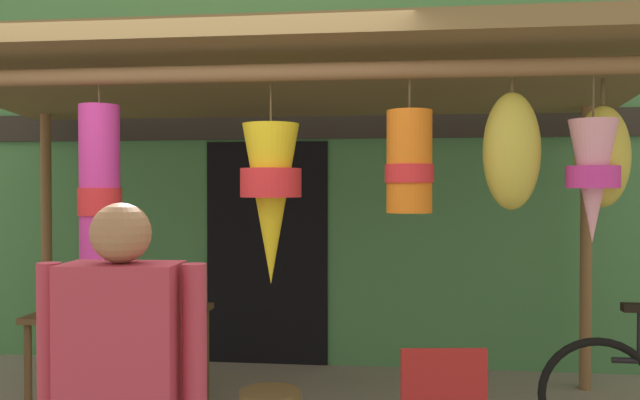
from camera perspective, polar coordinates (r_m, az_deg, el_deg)
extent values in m
cube|color=#47844C|center=(6.06, -4.28, 2.39)|extent=(12.99, 0.25, 3.46)
cube|color=#2D2823|center=(5.94, -4.56, 6.42)|extent=(11.69, 0.04, 0.24)
cube|color=black|center=(5.96, -4.62, -4.59)|extent=(1.10, 0.03, 2.00)
cylinder|color=brown|center=(6.17, -22.63, -3.37)|extent=(0.09, 0.09, 2.24)
cylinder|color=brown|center=(5.57, 22.07, -3.84)|extent=(0.09, 0.09, 2.24)
cylinder|color=brown|center=(3.79, -5.32, 10.91)|extent=(4.69, 0.10, 0.10)
cylinder|color=brown|center=(5.47, -1.50, 9.47)|extent=(4.69, 0.10, 0.10)
cube|color=olive|center=(4.64, -3.06, 10.61)|extent=(4.99, 2.20, 0.31)
cylinder|color=brown|center=(4.12, -18.61, 8.58)|extent=(0.01, 0.01, 0.11)
cylinder|color=#D13399|center=(4.09, -18.57, 1.53)|extent=(0.23, 0.23, 0.90)
cylinder|color=red|center=(4.09, -18.56, -0.14)|extent=(0.25, 0.25, 0.16)
cylinder|color=brown|center=(3.84, -4.29, 8.31)|extent=(0.01, 0.01, 0.23)
cone|color=yellow|center=(3.81, -4.28, -0.36)|extent=(0.33, 0.33, 0.93)
cylinder|color=red|center=(3.81, -4.28, 1.50)|extent=(0.35, 0.35, 0.17)
cylinder|color=brown|center=(3.72, 7.77, 9.00)|extent=(0.01, 0.01, 0.17)
cylinder|color=orange|center=(3.69, 7.75, 3.31)|extent=(0.25, 0.25, 0.57)
cylinder|color=red|center=(3.69, 7.75, 2.29)|extent=(0.27, 0.27, 0.10)
cylinder|color=brown|center=(3.85, 22.62, 8.19)|extent=(0.01, 0.01, 0.23)
cone|color=pink|center=(3.82, 22.57, 1.51)|extent=(0.26, 0.26, 0.66)
cylinder|color=#D13399|center=(3.82, 22.57, 1.85)|extent=(0.28, 0.28, 0.12)
cylinder|color=#4C3D23|center=(3.96, 23.34, 8.59)|extent=(0.02, 0.02, 0.15)
ellipsoid|color=gold|center=(3.92, 23.30, 3.47)|extent=(0.29, 0.25, 0.56)
cylinder|color=#4C3D23|center=(3.79, 16.31, 9.52)|extent=(0.02, 0.02, 0.08)
ellipsoid|color=gold|center=(3.76, 16.28, 4.08)|extent=(0.31, 0.26, 0.65)
cube|color=brown|center=(4.83, -16.82, -9.36)|extent=(1.11, 0.74, 0.04)
cylinder|color=brown|center=(4.86, -23.99, -13.79)|extent=(0.05, 0.05, 0.70)
cylinder|color=brown|center=(4.45, -12.33, -15.14)|extent=(0.05, 0.05, 0.70)
cylinder|color=brown|center=(5.41, -20.43, -12.25)|extent=(0.05, 0.05, 0.70)
cylinder|color=brown|center=(5.03, -9.87, -13.20)|extent=(0.05, 0.05, 0.70)
ellipsoid|color=green|center=(4.83, -17.18, -8.25)|extent=(0.58, 0.40, 0.14)
ellipsoid|color=red|center=(4.76, -16.43, -8.31)|extent=(0.26, 0.20, 0.10)
cube|color=#AD1E1E|center=(3.23, 10.68, -16.03)|extent=(0.40, 0.09, 0.40)
torus|color=black|center=(4.47, 22.97, -15.36)|extent=(0.71, 0.06, 0.71)
cylinder|color=black|center=(4.45, 25.97, -10.43)|extent=(0.03, 0.03, 0.30)
cube|color=black|center=(4.42, 25.98, -8.40)|extent=(0.20, 0.08, 0.05)
cube|color=#B23347|center=(2.42, -16.83, -11.99)|extent=(0.41, 0.25, 0.57)
cylinder|color=#B23347|center=(2.34, -10.83, -11.70)|extent=(0.08, 0.08, 0.51)
cylinder|color=#B23347|center=(2.51, -22.41, -10.88)|extent=(0.08, 0.08, 0.51)
sphere|color=#9E704C|center=(2.36, -16.88, -2.75)|extent=(0.21, 0.21, 0.21)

